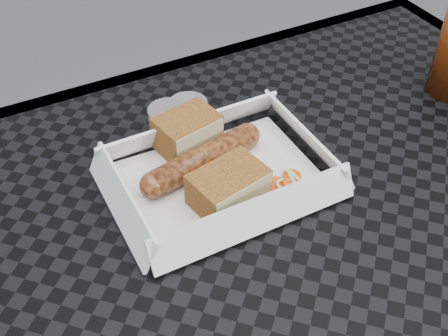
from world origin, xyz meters
name	(u,v)px	position (x,y,z in m)	size (l,w,h in m)	color
patio_table	(353,272)	(0.00, 0.00, 0.67)	(0.80, 0.80, 0.74)	black
food_tray	(220,180)	(-0.10, 0.14, 0.75)	(0.22, 0.15, 0.00)	white
bratwurst	(202,159)	(-0.11, 0.16, 0.76)	(0.16, 0.06, 0.03)	brown
bread_near	(187,132)	(-0.11, 0.21, 0.77)	(0.07, 0.05, 0.05)	#935324
bread_far	(228,187)	(-0.11, 0.10, 0.77)	(0.08, 0.05, 0.04)	#935324
veg_garnish	(290,187)	(-0.04, 0.09, 0.75)	(0.03, 0.03, 0.00)	#E9500A
napkin	(177,180)	(-0.15, 0.16, 0.75)	(0.12, 0.12, 0.00)	white
condiment_cup_sauce	(168,119)	(-0.11, 0.25, 0.76)	(0.05, 0.05, 0.03)	maroon
condiment_cup_empty	(188,112)	(-0.09, 0.26, 0.76)	(0.05, 0.05, 0.03)	silver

